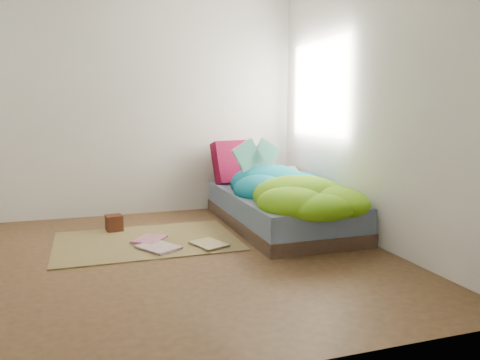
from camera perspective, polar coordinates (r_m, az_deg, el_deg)
name	(u,v)px	position (r m, az deg, el deg)	size (l,w,h in m)	color
ground	(174,258)	(3.85, -8.02, -9.44)	(3.50, 3.50, 0.00)	#47321B
room_walls	(171,51)	(3.69, -8.39, 15.35)	(3.54, 3.54, 2.62)	silver
bed	(279,210)	(4.81, 4.82, -3.61)	(1.00, 2.00, 0.34)	#3B2920
duvet	(289,180)	(4.55, 5.96, 0.04)	(0.96, 1.84, 0.34)	#076179
rug	(147,241)	(4.35, -11.29, -7.31)	(1.60, 1.10, 0.01)	brown
pillow_floral	(272,177)	(5.40, 3.88, 0.36)	(0.63, 0.39, 0.14)	white
pillow_magenta	(234,162)	(5.39, -0.75, 2.19)	(0.48, 0.15, 0.48)	#470422
open_book	(257,145)	(4.89, 2.09, 4.24)	(0.43, 0.09, 0.26)	green
wooden_box	(114,223)	(4.74, -15.09, -5.07)	(0.15, 0.15, 0.15)	#3C160D
floor_book_a	(147,251)	(3.99, -11.31, -8.46)	(0.25, 0.35, 0.03)	silver
floor_book_b	(138,239)	(4.37, -12.27, -6.99)	(0.23, 0.30, 0.03)	pink
floor_book_c	(198,247)	(4.05, -5.15, -8.10)	(0.23, 0.31, 0.02)	#C5B881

